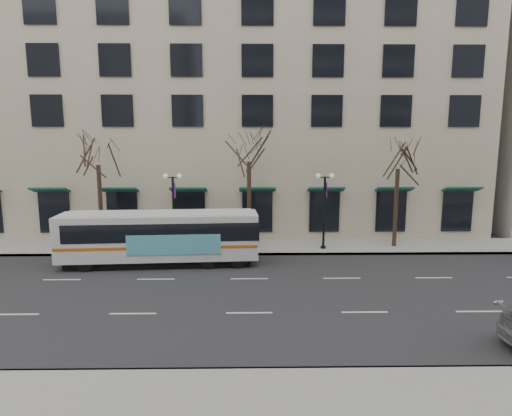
{
  "coord_description": "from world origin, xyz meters",
  "views": [
    {
      "loc": [
        0.02,
        -19.77,
        7.37
      ],
      "look_at": [
        0.35,
        1.38,
        4.0
      ],
      "focal_mm": 30.0,
      "sensor_mm": 36.0,
      "label": 1
    }
  ],
  "objects_px": {
    "tree_far_right": "(399,154)",
    "lamp_post_right": "(324,207)",
    "city_bus": "(161,236)",
    "tree_far_left": "(97,150)",
    "lamp_post_left": "(174,208)",
    "tree_far_mid": "(249,147)"
  },
  "relations": [
    {
      "from": "tree_far_right",
      "to": "lamp_post_right",
      "type": "relative_size",
      "value": 1.55
    },
    {
      "from": "city_bus",
      "to": "lamp_post_right",
      "type": "bearing_deg",
      "value": 13.17
    },
    {
      "from": "tree_far_left",
      "to": "lamp_post_left",
      "type": "bearing_deg",
      "value": -6.83
    },
    {
      "from": "tree_far_mid",
      "to": "lamp_post_right",
      "type": "relative_size",
      "value": 1.64
    },
    {
      "from": "tree_far_left",
      "to": "city_bus",
      "type": "distance_m",
      "value": 7.81
    },
    {
      "from": "tree_far_left",
      "to": "lamp_post_left",
      "type": "relative_size",
      "value": 1.6
    },
    {
      "from": "tree_far_left",
      "to": "city_bus",
      "type": "height_order",
      "value": "tree_far_left"
    },
    {
      "from": "tree_far_right",
      "to": "city_bus",
      "type": "bearing_deg",
      "value": -166.4
    },
    {
      "from": "tree_far_right",
      "to": "lamp_post_left",
      "type": "relative_size",
      "value": 1.55
    },
    {
      "from": "tree_far_left",
      "to": "tree_far_right",
      "type": "bearing_deg",
      "value": 0.0
    },
    {
      "from": "tree_far_left",
      "to": "tree_far_right",
      "type": "height_order",
      "value": "tree_far_left"
    },
    {
      "from": "tree_far_right",
      "to": "tree_far_mid",
      "type": "bearing_deg",
      "value": 180.0
    },
    {
      "from": "tree_far_left",
      "to": "tree_far_mid",
      "type": "bearing_deg",
      "value": 0.0
    },
    {
      "from": "tree_far_mid",
      "to": "tree_far_right",
      "type": "xyz_separation_m",
      "value": [
        10.0,
        -0.0,
        -0.48
      ]
    },
    {
      "from": "tree_far_mid",
      "to": "city_bus",
      "type": "relative_size",
      "value": 0.73
    },
    {
      "from": "tree_far_left",
      "to": "lamp_post_left",
      "type": "distance_m",
      "value": 6.29
    },
    {
      "from": "tree_far_mid",
      "to": "lamp_post_left",
      "type": "distance_m",
      "value": 6.4
    },
    {
      "from": "lamp_post_left",
      "to": "city_bus",
      "type": "distance_m",
      "value": 3.33
    },
    {
      "from": "tree_far_left",
      "to": "lamp_post_right",
      "type": "height_order",
      "value": "tree_far_left"
    },
    {
      "from": "tree_far_left",
      "to": "city_bus",
      "type": "xyz_separation_m",
      "value": [
        4.76,
        -3.69,
        -4.97
      ]
    },
    {
      "from": "tree_far_right",
      "to": "tree_far_left",
      "type": "bearing_deg",
      "value": 180.0
    },
    {
      "from": "tree_far_right",
      "to": "city_bus",
      "type": "xyz_separation_m",
      "value": [
        -15.24,
        -3.69,
        -4.7
      ]
    }
  ]
}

